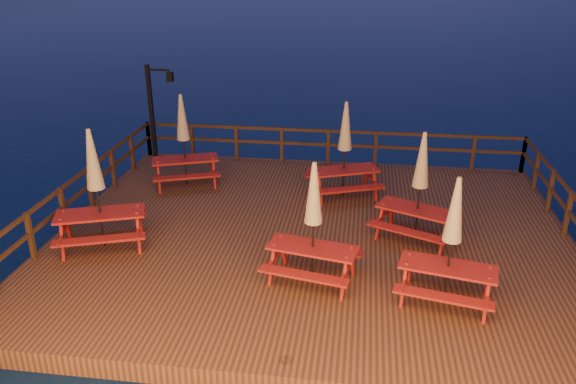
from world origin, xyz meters
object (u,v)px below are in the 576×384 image
picnic_table_1 (452,240)px  picnic_table_2 (420,186)px  lamp_post (155,104)px  picnic_table_0 (96,188)px

picnic_table_1 → picnic_table_2: (-0.38, 2.48, 0.03)m
lamp_post → picnic_table_1: (8.13, -7.05, -0.48)m
picnic_table_0 → picnic_table_2: 7.09m
lamp_post → picnic_table_2: lamp_post is taller
picnic_table_1 → picnic_table_0: bearing=-176.9°
lamp_post → picnic_table_0: bearing=-82.4°
picnic_table_0 → picnic_table_2: size_ratio=1.06×
picnic_table_0 → picnic_table_1: size_ratio=1.09×
lamp_post → picnic_table_1: 10.78m
picnic_table_2 → lamp_post: bearing=173.8°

